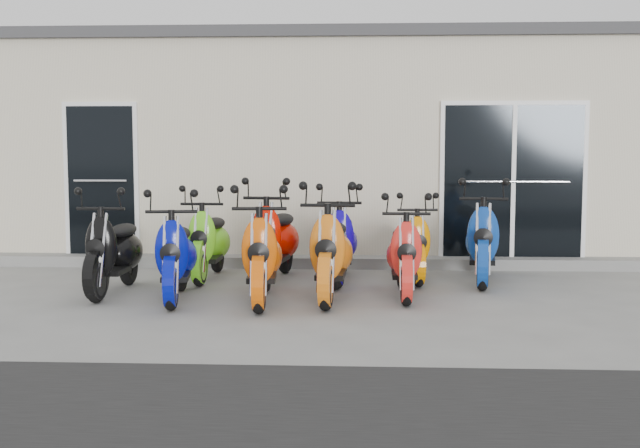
% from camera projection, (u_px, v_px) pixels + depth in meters
% --- Properties ---
extents(ground, '(80.00, 80.00, 0.00)m').
position_uv_depth(ground, '(317.00, 294.00, 9.21)').
color(ground, gray).
rests_on(ground, ground).
extents(building, '(14.00, 6.00, 3.20)m').
position_uv_depth(building, '(333.00, 151.00, 14.21)').
color(building, beige).
rests_on(building, ground).
extents(roof_cap, '(14.20, 6.20, 0.16)m').
position_uv_depth(roof_cap, '(334.00, 55.00, 14.05)').
color(roof_cap, '#3F3F42').
rests_on(roof_cap, building).
extents(front_step, '(14.00, 0.40, 0.15)m').
position_uv_depth(front_step, '(325.00, 262.00, 11.21)').
color(front_step, gray).
rests_on(front_step, ground).
extents(door_left, '(1.07, 0.08, 2.22)m').
position_uv_depth(door_left, '(102.00, 176.00, 11.40)').
color(door_left, black).
rests_on(door_left, front_step).
extents(door_right, '(2.02, 0.08, 2.22)m').
position_uv_depth(door_right, '(513.00, 177.00, 11.10)').
color(door_right, black).
rests_on(door_right, front_step).
extents(scooter_front_black, '(0.66, 1.71, 1.25)m').
position_uv_depth(scooter_front_black, '(113.00, 239.00, 9.20)').
color(scooter_front_black, black).
rests_on(scooter_front_black, ground).
extents(scooter_front_blue, '(0.83, 1.76, 1.25)m').
position_uv_depth(scooter_front_blue, '(176.00, 244.00, 8.81)').
color(scooter_front_blue, '#040E96').
rests_on(scooter_front_blue, ground).
extents(scooter_front_orange_a, '(0.76, 1.81, 1.31)m').
position_uv_depth(scooter_front_orange_a, '(262.00, 243.00, 8.67)').
color(scooter_front_orange_a, '#E25708').
rests_on(scooter_front_orange_a, ground).
extents(scooter_front_orange_b, '(0.75, 1.84, 1.34)m').
position_uv_depth(scooter_front_orange_b, '(331.00, 240.00, 8.82)').
color(scooter_front_orange_b, orange).
rests_on(scooter_front_orange_b, ground).
extents(scooter_front_red, '(0.61, 1.63, 1.20)m').
position_uv_depth(scooter_front_red, '(404.00, 244.00, 9.01)').
color(scooter_front_red, red).
rests_on(scooter_front_red, ground).
extents(scooter_back_green, '(0.64, 1.67, 1.22)m').
position_uv_depth(scooter_back_green, '(209.00, 231.00, 10.19)').
color(scooter_back_green, '#63D11C').
rests_on(scooter_back_green, ground).
extents(scooter_back_red, '(0.89, 1.87, 1.32)m').
position_uv_depth(scooter_back_red, '(275.00, 228.00, 10.07)').
color(scooter_back_red, red).
rests_on(scooter_back_red, ground).
extents(scooter_back_blue, '(0.65, 1.71, 1.25)m').
position_uv_depth(scooter_back_blue, '(341.00, 231.00, 10.08)').
color(scooter_back_blue, '#11029B').
rests_on(scooter_back_blue, ground).
extents(scooter_back_yellow, '(0.67, 1.58, 1.14)m').
position_uv_depth(scooter_back_yellow, '(413.00, 235.00, 10.11)').
color(scooter_back_yellow, orange).
rests_on(scooter_back_yellow, ground).
extents(scooter_back_extra, '(0.89, 1.87, 1.32)m').
position_uv_depth(scooter_back_extra, '(483.00, 229.00, 9.94)').
color(scooter_back_extra, '#0D3A97').
rests_on(scooter_back_extra, ground).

